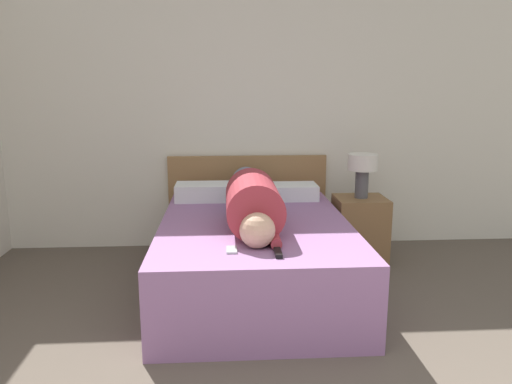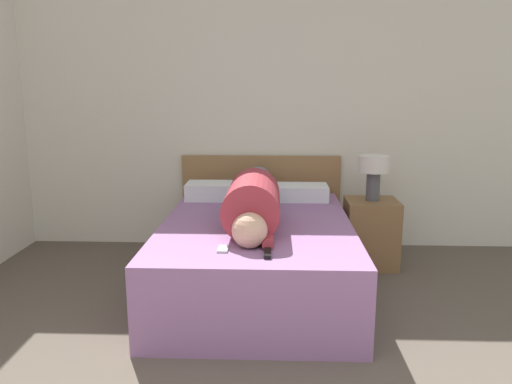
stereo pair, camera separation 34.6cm
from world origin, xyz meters
name	(u,v)px [view 2 (the right image)]	position (x,y,z in m)	size (l,w,h in m)	color
wall_back	(271,109)	(0.00, 3.81, 1.30)	(5.87, 0.06, 2.60)	silver
bed	(257,256)	(-0.09, 2.65, 0.27)	(1.37, 1.99, 0.54)	#936699
headboard	(261,201)	(-0.09, 3.74, 0.44)	(1.49, 0.04, 0.87)	olive
nightstand	(371,233)	(0.86, 3.22, 0.29)	(0.43, 0.40, 0.57)	brown
table_lamp	(374,170)	(0.86, 3.22, 0.83)	(0.25, 0.25, 0.38)	#4C4C51
person_lying	(254,199)	(-0.11, 2.66, 0.70)	(0.38, 1.67, 0.38)	tan
pillow_near_headboard	(220,191)	(-0.44, 3.38, 0.61)	(0.58, 0.30, 0.14)	white
pillow_second	(296,192)	(0.22, 3.38, 0.60)	(0.55, 0.30, 0.13)	white
tv_remote	(268,253)	(0.00, 1.89, 0.55)	(0.04, 0.15, 0.02)	black
cell_phone	(223,249)	(-0.27, 1.98, 0.54)	(0.06, 0.13, 0.01)	#B2B7BC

